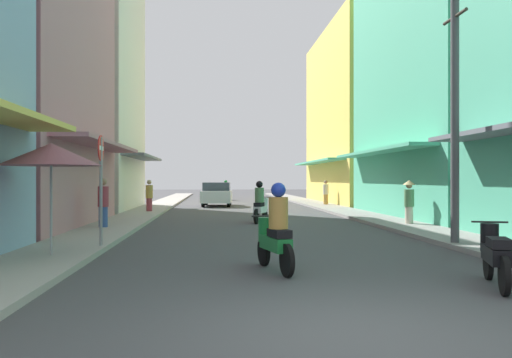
% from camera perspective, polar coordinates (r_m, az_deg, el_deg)
% --- Properties ---
extents(ground_plane, '(117.76, 117.76, 0.00)m').
position_cam_1_polar(ground_plane, '(28.40, -1.28, -3.34)').
color(ground_plane, '#424244').
extents(sidewalk_left, '(1.82, 61.53, 0.12)m').
position_cam_1_polar(sidewalk_left, '(28.55, -11.14, -3.20)').
color(sidewalk_left, '#9E9991').
rests_on(sidewalk_left, ground).
extents(sidewalk_right, '(1.82, 61.53, 0.12)m').
position_cam_1_polar(sidewalk_right, '(29.06, 8.40, -3.15)').
color(sidewalk_right, gray).
rests_on(sidewalk_right, ground).
extents(building_left_far, '(7.05, 8.97, 13.28)m').
position_cam_1_polar(building_left_far, '(30.04, -18.57, 9.55)').
color(building_left_far, silver).
rests_on(building_left_far, ground).
extents(building_right_mid, '(7.05, 11.57, 14.28)m').
position_cam_1_polar(building_right_mid, '(25.06, 20.59, 12.64)').
color(building_right_mid, '#4CB28C').
rests_on(building_right_mid, ground).
extents(building_right_far, '(7.05, 13.88, 11.70)m').
position_cam_1_polar(building_right_far, '(37.46, 11.74, 6.41)').
color(building_right_far, '#EFD159').
rests_on(building_right_far, ground).
extents(motorbike_black, '(0.74, 1.75, 0.96)m').
position_cam_1_polar(motorbike_black, '(9.03, 24.03, -7.23)').
color(motorbike_black, black).
rests_on(motorbike_black, ground).
extents(motorbike_white, '(0.78, 1.73, 1.58)m').
position_cam_1_polar(motorbike_white, '(20.24, 0.49, -2.68)').
color(motorbike_white, black).
rests_on(motorbike_white, ground).
extents(motorbike_silver, '(0.64, 1.78, 1.58)m').
position_cam_1_polar(motorbike_silver, '(42.43, -3.18, -1.30)').
color(motorbike_silver, black).
rests_on(motorbike_silver, ground).
extents(motorbike_green, '(0.64, 1.78, 1.58)m').
position_cam_1_polar(motorbike_green, '(9.57, 2.04, -5.62)').
color(motorbike_green, black).
rests_on(motorbike_green, ground).
extents(parked_car, '(1.99, 4.19, 1.45)m').
position_cam_1_polar(parked_car, '(32.91, -4.17, -1.60)').
color(parked_car, silver).
rests_on(parked_car, ground).
extents(pedestrian_far, '(0.44, 0.44, 1.61)m').
position_cam_1_polar(pedestrian_far, '(19.20, 15.93, -2.21)').
color(pedestrian_far, beige).
rests_on(pedestrian_far, ground).
extents(pedestrian_crossing, '(0.34, 0.34, 1.66)m').
position_cam_1_polar(pedestrian_crossing, '(17.72, -15.90, -2.64)').
color(pedestrian_crossing, '#334C8C').
rests_on(pedestrian_crossing, ground).
extents(pedestrian_foreground, '(0.34, 0.34, 1.58)m').
position_cam_1_polar(pedestrian_foreground, '(32.83, 7.42, -1.52)').
color(pedestrian_foreground, '#BF8C3F').
rests_on(pedestrian_foreground, ground).
extents(pedestrian_midway, '(0.34, 0.34, 1.61)m').
position_cam_1_polar(pedestrian_midway, '(26.11, -11.26, -1.86)').
color(pedestrian_midway, '#99333F').
rests_on(pedestrian_midway, ground).
extents(vendor_umbrella, '(1.99, 1.99, 2.36)m').
position_cam_1_polar(vendor_umbrella, '(11.55, -20.91, 2.44)').
color(vendor_umbrella, '#99999E').
rests_on(vendor_umbrella, ground).
extents(utility_pole, '(0.20, 1.20, 6.14)m').
position_cam_1_polar(utility_pole, '(13.82, 20.35, 6.24)').
color(utility_pole, '#4C4C4F').
rests_on(utility_pole, ground).
extents(street_sign_no_entry, '(0.07, 0.60, 2.65)m').
position_cam_1_polar(street_sign_no_entry, '(12.79, -16.13, 0.33)').
color(street_sign_no_entry, gray).
rests_on(street_sign_no_entry, ground).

